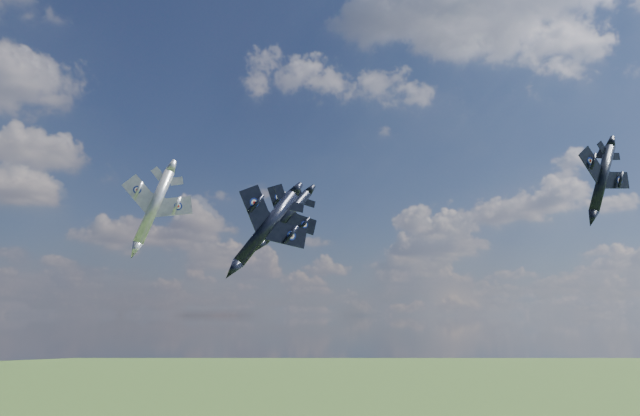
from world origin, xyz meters
TOP-DOWN VIEW (x-y plane):
  - jet_lead_navy at (-4.24, 7.58)m, footprint 14.27×18.00m
  - jet_right_navy at (30.49, -17.87)m, footprint 12.57×15.18m
  - jet_high_navy at (12.51, 28.56)m, footprint 14.16×18.35m
  - jet_left_silver at (-12.20, 25.12)m, footprint 16.82×18.73m

SIDE VIEW (x-z plane):
  - jet_lead_navy at x=-4.24m, z-range 73.30..82.95m
  - jet_left_silver at x=-12.20m, z-range 79.02..85.86m
  - jet_high_navy at x=12.51m, z-range 78.55..88.97m
  - jet_right_navy at x=30.49m, z-range 81.35..87.64m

